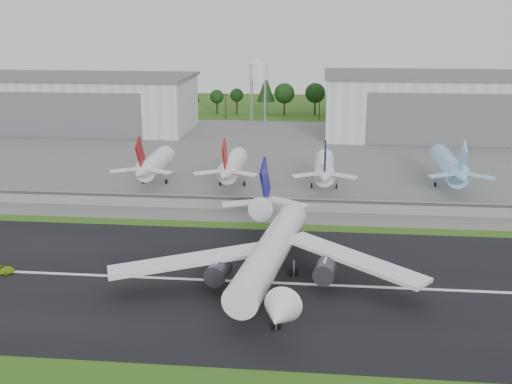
# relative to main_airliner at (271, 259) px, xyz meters

# --- Properties ---
(ground) EXTENTS (600.00, 600.00, 0.00)m
(ground) POSITION_rel_main_airliner_xyz_m (-15.13, -9.57, -4.89)
(ground) COLOR #255614
(ground) RESTS_ON ground
(runway) EXTENTS (320.00, 60.00, 0.10)m
(runway) POSITION_rel_main_airliner_xyz_m (-15.13, 0.43, -4.84)
(runway) COLOR black
(runway) RESTS_ON ground
(runway_centerline) EXTENTS (220.00, 1.00, 0.02)m
(runway_centerline) POSITION_rel_main_airliner_xyz_m (-15.13, 0.43, -4.78)
(runway_centerline) COLOR white
(runway_centerline) RESTS_ON runway
(apron) EXTENTS (320.00, 150.00, 0.10)m
(apron) POSITION_rel_main_airliner_xyz_m (-15.13, 110.43, -4.84)
(apron) COLOR slate
(apron) RESTS_ON ground
(blast_fence) EXTENTS (240.00, 0.61, 3.50)m
(blast_fence) POSITION_rel_main_airliner_xyz_m (-15.13, 45.42, -3.09)
(blast_fence) COLOR gray
(blast_fence) RESTS_ON ground
(hangar_west) EXTENTS (97.00, 44.00, 23.20)m
(hangar_west) POSITION_rel_main_airliner_xyz_m (-95.13, 155.35, 6.74)
(hangar_west) COLOR silver
(hangar_west) RESTS_ON ground
(hangar_east) EXTENTS (102.00, 47.00, 25.20)m
(hangar_east) POSITION_rel_main_airliner_xyz_m (59.87, 155.35, 7.73)
(hangar_east) COLOR silver
(hangar_east) RESTS_ON ground
(water_tower) EXTENTS (8.40, 8.40, 29.40)m
(water_tower) POSITION_rel_main_airliner_xyz_m (-20.13, 175.43, 19.66)
(water_tower) COLOR #99999E
(water_tower) RESTS_ON ground
(utility_poles) EXTENTS (230.00, 3.00, 12.00)m
(utility_poles) POSITION_rel_main_airliner_xyz_m (-15.13, 190.43, -4.89)
(utility_poles) COLOR black
(utility_poles) RESTS_ON ground
(treeline) EXTENTS (320.00, 16.00, 22.00)m
(treeline) POSITION_rel_main_airliner_xyz_m (-15.13, 205.43, -4.89)
(treeline) COLOR black
(treeline) RESTS_ON ground
(main_airliner) EXTENTS (56.80, 59.23, 18.17)m
(main_airliner) POSITION_rel_main_airliner_xyz_m (0.00, 0.00, 0.00)
(main_airliner) COLOR white
(main_airliner) RESTS_ON runway
(ground_vehicle) EXTENTS (5.48, 3.03, 1.45)m
(ground_vehicle) POSITION_rel_main_airliner_xyz_m (-51.87, -0.43, -4.07)
(ground_vehicle) COLOR #91C317
(ground_vehicle) RESTS_ON runway
(parked_jet_red_a) EXTENTS (7.36, 31.29, 16.62)m
(parked_jet_red_a) POSITION_rel_main_airliner_xyz_m (-39.70, 66.99, 1.23)
(parked_jet_red_a) COLOR white
(parked_jet_red_a) RESTS_ON ground
(parked_jet_red_b) EXTENTS (7.36, 31.29, 16.59)m
(parked_jet_red_b) POSITION_rel_main_airliner_xyz_m (-16.80, 66.98, 1.20)
(parked_jet_red_b) COLOR white
(parked_jet_red_b) RESTS_ON ground
(parked_jet_navy) EXTENTS (7.36, 31.29, 16.59)m
(parked_jet_navy) POSITION_rel_main_airliner_xyz_m (9.53, 66.98, 1.20)
(parked_jet_navy) COLOR white
(parked_jet_navy) RESTS_ON ground
(parked_jet_skyblue) EXTENTS (7.36, 37.29, 16.90)m
(parked_jet_skyblue) POSITION_rel_main_airliner_xyz_m (44.75, 72.02, 1.44)
(parked_jet_skyblue) COLOR #86C6E7
(parked_jet_skyblue) RESTS_ON ground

